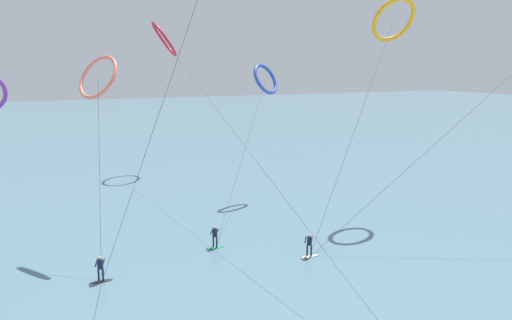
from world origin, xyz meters
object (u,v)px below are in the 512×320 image
at_px(surfer_ivory, 309,247).
at_px(kite_crimson, 164,39).
at_px(kite_cobalt, 265,79).
at_px(kite_amber, 394,20).
at_px(kite_coral, 98,77).
at_px(surfer_charcoal, 101,271).
at_px(surfer_emerald, 215,238).

height_order(surfer_ivory, kite_crimson, kite_crimson).
bearing_deg(kite_cobalt, kite_amber, -80.22).
bearing_deg(kite_crimson, kite_amber, -143.78).
distance_m(surfer_ivory, kite_amber, 21.89).
height_order(kite_coral, kite_amber, kite_amber).
distance_m(surfer_ivory, surfer_charcoal, 14.09).
bearing_deg(surfer_ivory, surfer_emerald, 0.32).
bearing_deg(surfer_charcoal, surfer_ivory, -161.48).
bearing_deg(surfer_ivory, kite_amber, -111.43).
bearing_deg(kite_cobalt, kite_crimson, 78.77).
bearing_deg(surfer_emerald, kite_cobalt, -82.67).
relative_size(surfer_charcoal, kite_amber, 0.09).
bearing_deg(kite_crimson, surfer_emerald, -179.00).
bearing_deg(surfer_charcoal, kite_crimson, -85.03).
height_order(surfer_ivory, kite_amber, kite_amber).
bearing_deg(surfer_charcoal, surfer_emerald, -137.48).
bearing_deg(surfer_ivory, surfer_charcoal, 30.92).
distance_m(surfer_charcoal, surfer_emerald, 8.80).
height_order(surfer_ivory, kite_cobalt, kite_cobalt).
distance_m(surfer_charcoal, kite_coral, 13.60).
bearing_deg(surfer_ivory, kite_cobalt, -66.29).
height_order(kite_crimson, kite_cobalt, kite_crimson).
height_order(surfer_charcoal, kite_amber, kite_amber).
bearing_deg(kite_amber, surfer_ivory, 30.26).
height_order(surfer_charcoal, surfer_emerald, same).
bearing_deg(kite_crimson, kite_cobalt, -152.25).
xyz_separation_m(kite_crimson, kite_cobalt, (5.81, -17.29, -4.63)).
height_order(kite_coral, kite_cobalt, kite_coral).
height_order(surfer_emerald, kite_amber, kite_amber).
relative_size(kite_crimson, kite_coral, 3.85).
xyz_separation_m(surfer_emerald, kite_crimson, (4.23, 29.46, 15.90)).
relative_size(surfer_ivory, kite_amber, 0.09).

